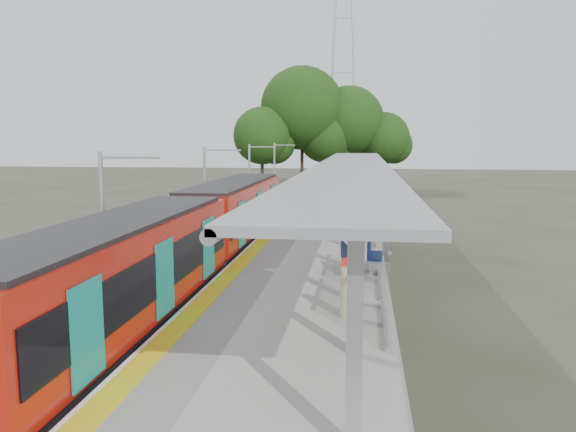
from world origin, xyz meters
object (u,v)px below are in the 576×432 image
(train, at_px, (194,234))
(litter_bin, at_px, (362,220))
(bench_near, at_px, (373,253))
(bench_far, at_px, (370,202))
(info_pillar_far, at_px, (346,200))
(bench_mid, at_px, (349,258))
(info_pillar_near, at_px, (347,292))

(train, relative_size, litter_bin, 29.90)
(bench_near, distance_m, bench_far, 17.62)
(info_pillar_far, distance_m, litter_bin, 6.92)
(bench_mid, relative_size, litter_bin, 1.78)
(bench_near, relative_size, info_pillar_near, 1.04)
(litter_bin, bearing_deg, info_pillar_far, 98.97)
(bench_near, distance_m, info_pillar_near, 5.90)
(info_pillar_far, bearing_deg, bench_near, -82.83)
(bench_mid, relative_size, bench_far, 1.01)
(info_pillar_near, relative_size, litter_bin, 1.79)
(info_pillar_near, bearing_deg, bench_far, 76.12)
(bench_near, height_order, info_pillar_far, info_pillar_far)
(train, distance_m, bench_near, 7.03)
(bench_mid, bearing_deg, info_pillar_far, 79.59)
(bench_near, relative_size, bench_mid, 1.05)
(bench_mid, xyz_separation_m, info_pillar_far, (-0.64, 17.26, 0.23))
(bench_mid, bearing_deg, info_pillar_near, -101.55)
(bench_far, xyz_separation_m, litter_bin, (-0.53, -7.99, -0.10))
(bench_far, relative_size, info_pillar_near, 0.98)
(bench_far, relative_size, info_pillar_far, 0.88)
(bench_far, xyz_separation_m, info_pillar_far, (-1.61, -1.16, 0.24))
(bench_mid, xyz_separation_m, bench_far, (0.97, 18.43, -0.01))
(info_pillar_near, bearing_deg, litter_bin, 76.96)
(train, distance_m, bench_far, 18.49)
(train, relative_size, bench_near, 15.99)
(bench_far, bearing_deg, train, -129.08)
(info_pillar_near, bearing_deg, bench_near, 70.72)
(info_pillar_near, relative_size, info_pillar_far, 0.90)
(info_pillar_near, bearing_deg, train, 122.45)
(train, bearing_deg, litter_bin, 54.05)
(train, height_order, bench_near, train)
(bench_near, height_order, litter_bin, bench_near)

